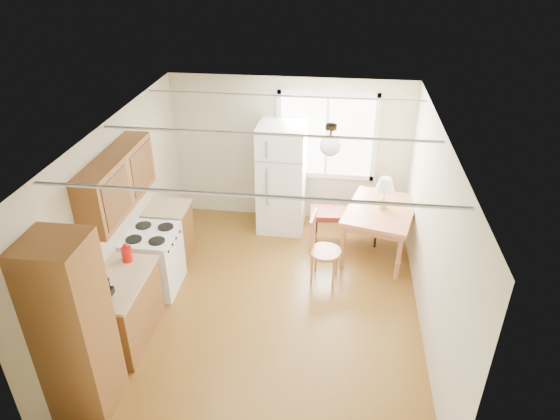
% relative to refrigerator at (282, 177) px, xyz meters
% --- Properties ---
extents(room_shell, '(4.60, 5.60, 2.62)m').
position_rel_refrigerator_xyz_m(room_shell, '(0.10, -2.12, 0.33)').
color(room_shell, '#593812').
rests_on(room_shell, ground).
extents(kitchen_run, '(0.65, 3.40, 2.20)m').
position_rel_refrigerator_xyz_m(kitchen_run, '(-1.62, -2.75, -0.08)').
color(kitchen_run, brown).
rests_on(kitchen_run, ground).
extents(window_unit, '(1.64, 0.05, 1.51)m').
position_rel_refrigerator_xyz_m(window_unit, '(0.70, 0.35, 0.63)').
color(window_unit, white).
rests_on(window_unit, room_shell).
extents(pendant_light, '(0.26, 0.26, 0.40)m').
position_rel_refrigerator_xyz_m(pendant_light, '(0.80, -1.72, 1.31)').
color(pendant_light, '#302415').
rests_on(pendant_light, room_shell).
extents(refrigerator, '(0.78, 0.80, 1.85)m').
position_rel_refrigerator_xyz_m(refrigerator, '(0.00, 0.00, 0.00)').
color(refrigerator, white).
rests_on(refrigerator, ground).
extents(bench, '(1.18, 0.50, 0.54)m').
position_rel_refrigerator_xyz_m(bench, '(1.10, -0.33, -0.45)').
color(bench, maroon).
rests_on(bench, ground).
extents(dining_table, '(1.26, 1.50, 0.81)m').
position_rel_refrigerator_xyz_m(dining_table, '(1.60, -0.65, -0.22)').
color(dining_table, '#AE6643').
rests_on(dining_table, ground).
extents(chair, '(0.48, 0.47, 1.05)m').
position_rel_refrigerator_xyz_m(chair, '(0.70, -1.43, -0.32)').
color(chair, '#AE6643').
rests_on(chair, ground).
extents(table_lamp, '(0.29, 0.29, 0.51)m').
position_rel_refrigerator_xyz_m(table_lamp, '(1.63, -0.64, 0.25)').
color(table_lamp, gold).
rests_on(table_lamp, dining_table).
extents(coffee_maker, '(0.19, 0.24, 0.36)m').
position_rel_refrigerator_xyz_m(coffee_maker, '(-1.62, -3.30, 0.11)').
color(coffee_maker, black).
rests_on(coffee_maker, kitchen_run).
extents(kettle, '(0.13, 0.13, 0.26)m').
position_rel_refrigerator_xyz_m(kettle, '(-1.62, -2.57, 0.08)').
color(kettle, red).
rests_on(kettle, kitchen_run).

